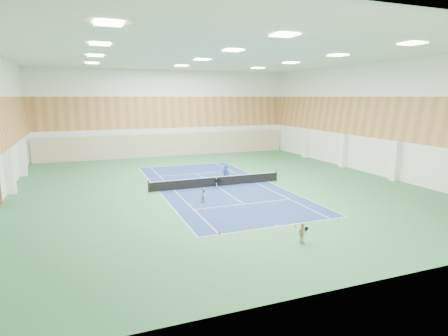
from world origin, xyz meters
The scene contains 20 objects.
ground centered at (0.00, 0.00, 0.00)m, with size 40.00×40.00×0.00m, color #2E6D3F.
room_shell centered at (0.00, 0.00, 6.00)m, with size 36.00×40.00×12.00m, color white, non-canonical shape.
wood_cladding centered at (0.00, 0.00, 8.00)m, with size 36.00×40.00×8.00m, color #BA7D45, non-canonical shape.
ceiling_light_grid centered at (0.00, 0.00, 11.92)m, with size 21.40×25.40×0.06m, color white, non-canonical shape.
court_surface centered at (0.00, 0.00, 0.01)m, with size 10.97×23.77×0.01m, color navy.
tennis_balls_scatter centered at (0.00, 0.00, 0.05)m, with size 10.57×22.77×0.07m, color #B4D023, non-canonical shape.
tennis_net centered at (0.00, 0.00, 0.55)m, with size 12.80×0.10×1.10m, color black, non-canonical shape.
back_curtain centered at (0.00, 19.75, 1.60)m, with size 35.40×0.16×3.20m, color #C6B793.
coach centered at (1.16, 0.60, 0.93)m, with size 0.68×0.44×1.86m, color navy.
child_court centered at (-2.76, -4.66, 0.56)m, with size 0.55×0.43×1.13m, color #97989F.
child_apron centered at (-0.14, -14.88, 0.61)m, with size 0.71×0.30×1.22m, color tan.
ball_cart centered at (-0.05, -0.60, 0.41)m, with size 0.47×0.47×0.81m, color black, non-canonical shape.
cone_svc_a centered at (-3.61, -6.87, 0.10)m, with size 0.18×0.18×0.19m, color #D9500B.
cone_svc_b centered at (-0.65, -5.87, 0.11)m, with size 0.21×0.21×0.23m, color #F65C0C.
cone_svc_c centered at (1.33, -6.30, 0.11)m, with size 0.20×0.20×0.23m, color #EA5B0C.
cone_svc_d centered at (4.01, -6.64, 0.11)m, with size 0.20×0.20×0.22m, color #F65E0C.
cone_base_a centered at (-4.10, -11.82, 0.12)m, with size 0.21×0.21×0.23m, color #E3400B.
cone_base_b centered at (-1.75, -11.32, 0.11)m, with size 0.19×0.19×0.21m, color #F65C0C.
cone_base_c centered at (0.96, -12.46, 0.10)m, with size 0.18×0.18×0.20m, color #EB500C.
cone_base_d centered at (4.30, -12.45, 0.10)m, with size 0.18×0.18×0.20m, color orange.
Camera 1 is at (-11.67, -32.36, 8.34)m, focal length 30.00 mm.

